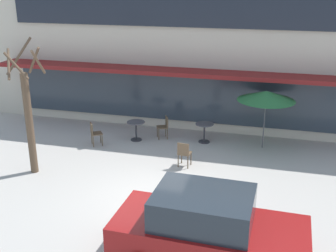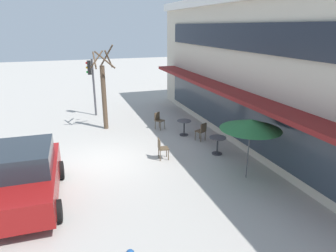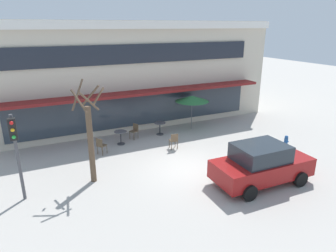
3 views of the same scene
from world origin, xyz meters
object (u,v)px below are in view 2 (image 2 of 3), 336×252
cafe_table_streetside (184,125)px  cafe_chair_1 (159,119)px  cafe_chair_2 (202,130)px  street_tree (104,92)px  cafe_table_near_wall (217,143)px  traffic_light_pole (91,78)px  patio_umbrella_green_folded (251,124)px  parked_sedan (26,176)px  cafe_chair_0 (162,147)px

cafe_table_streetside → cafe_chair_1: size_ratio=0.85×
cafe_chair_2 → street_tree: (-3.31, -4.04, 1.46)m
cafe_table_near_wall → traffic_light_pole: size_ratio=0.22×
patio_umbrella_green_folded → parked_sedan: (-0.86, -7.26, -1.14)m
cafe_chair_0 → cafe_chair_2: 2.77m
parked_sedan → cafe_table_streetside: bearing=120.4°
traffic_light_pole → cafe_table_streetside: bearing=37.8°
cafe_table_near_wall → cafe_table_streetside: 2.66m
cafe_table_streetside → street_tree: street_tree is taller
patio_umbrella_green_folded → cafe_chair_1: (-6.18, -1.39, -1.50)m
street_tree → parked_sedan: bearing=-27.2°
cafe_chair_0 → traffic_light_pole: size_ratio=0.26×
cafe_chair_2 → traffic_light_pole: size_ratio=0.26×
cafe_table_near_wall → cafe_chair_1: 4.19m
cafe_chair_1 → traffic_light_pole: (-3.69, -2.99, 1.77)m
cafe_table_near_wall → cafe_chair_0: bearing=-96.2°
cafe_chair_0 → parked_sedan: (1.62, -4.85, 0.35)m
cafe_chair_1 → street_tree: bearing=-110.2°
patio_umbrella_green_folded → cafe_chair_2: (-3.83, 0.01, -1.50)m
traffic_light_pole → cafe_chair_0: bearing=14.9°
cafe_chair_0 → street_tree: bearing=-160.9°
street_tree → traffic_light_pole: size_ratio=1.27×
cafe_table_streetside → patio_umbrella_green_folded: 5.09m
cafe_chair_2 → cafe_table_streetside: bearing=-153.7°
cafe_chair_2 → cafe_chair_0: bearing=-60.7°
parked_sedan → cafe_table_near_wall: bearing=100.6°
cafe_chair_1 → traffic_light_pole: bearing=-141.0°
cafe_table_streetside → cafe_chair_1: 1.62m
patio_umbrella_green_folded → street_tree: 8.21m
traffic_light_pole → patio_umbrella_green_folded: bearing=23.9°
cafe_chair_2 → street_tree: size_ratio=0.21×
cafe_chair_0 → cafe_chair_1: (-3.70, 1.01, 0.00)m
cafe_table_near_wall → cafe_chair_2: 1.62m
cafe_table_near_wall → parked_sedan: size_ratio=0.18×
patio_umbrella_green_folded → traffic_light_pole: size_ratio=0.65×
cafe_table_streetside → parked_sedan: (3.98, -6.77, 0.36)m
cafe_table_near_wall → cafe_chair_1: (-3.96, -1.38, 0.01)m
cafe_table_near_wall → patio_umbrella_green_folded: bearing=0.3°
street_tree → cafe_chair_0: bearing=19.1°
patio_umbrella_green_folded → parked_sedan: bearing=-96.7°
patio_umbrella_green_folded → cafe_table_streetside: bearing=-174.3°
cafe_table_streetside → cafe_chair_0: cafe_chair_0 is taller
parked_sedan → cafe_chair_2: bearing=112.3°
patio_umbrella_green_folded → cafe_chair_1: bearing=-167.3°
cafe_table_near_wall → cafe_chair_2: cafe_chair_2 is taller
patio_umbrella_green_folded → parked_sedan: patio_umbrella_green_folded is taller
patio_umbrella_green_folded → cafe_chair_0: size_ratio=2.47×
patio_umbrella_green_folded → cafe_chair_0: (-2.48, -2.41, -1.50)m
cafe_table_streetside → patio_umbrella_green_folded: size_ratio=0.35×
cafe_table_near_wall → cafe_chair_2: (-1.62, 0.02, 0.01)m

